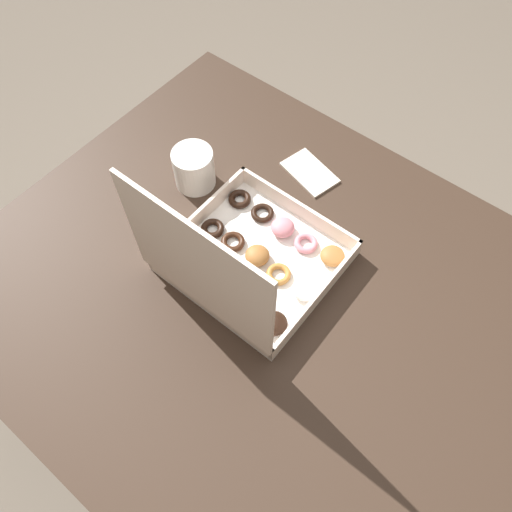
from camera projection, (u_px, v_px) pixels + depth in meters
name	position (u px, v px, depth m)	size (l,w,h in m)	color
ground_plane	(259.00, 387.00, 1.68)	(8.00, 8.00, 0.00)	#6B6054
dining_table	(261.00, 306.00, 1.13)	(1.20, 1.02, 0.73)	#38281E
donut_box	(243.00, 262.00, 1.01)	(0.33, 0.32, 0.33)	white
coffee_mug	(194.00, 168.00, 1.16)	(0.10, 0.10, 0.10)	white
paper_napkin	(310.00, 172.00, 1.21)	(0.15, 0.11, 0.01)	silver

